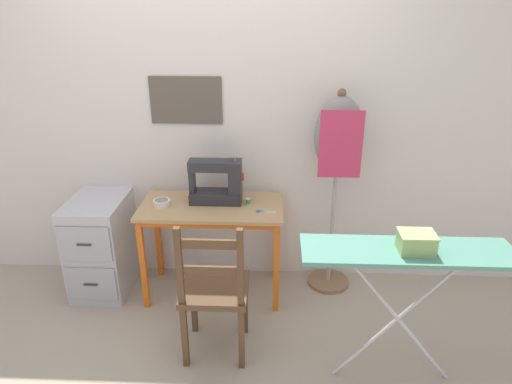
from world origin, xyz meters
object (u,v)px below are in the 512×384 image
(filing_cabinet, at_px, (102,245))
(dress_form, at_px, (338,147))
(scissors, at_px, (263,212))
(ironing_board, at_px, (407,258))
(storage_box, at_px, (416,242))
(fabric_bowl, at_px, (162,202))
(sewing_machine, at_px, (219,183))
(thread_spool_near_machine, at_px, (248,201))
(wooden_chair, at_px, (214,292))

(filing_cabinet, relative_size, dress_form, 0.48)
(scissors, relative_size, ironing_board, 0.13)
(ironing_board, bearing_deg, storage_box, -26.44)
(storage_box, bearing_deg, fabric_bowl, 152.11)
(sewing_machine, relative_size, scissors, 2.72)
(sewing_machine, xyz_separation_m, dress_form, (0.83, 0.08, 0.26))
(thread_spool_near_machine, relative_size, dress_form, 0.03)
(dress_form, distance_m, storage_box, 1.03)
(wooden_chair, bearing_deg, fabric_bowl, 125.21)
(scissors, xyz_separation_m, dress_form, (0.51, 0.23, 0.40))
(filing_cabinet, bearing_deg, storage_box, -22.71)
(filing_cabinet, xyz_separation_m, dress_form, (1.73, 0.12, 0.76))
(sewing_machine, height_order, ironing_board, sewing_machine)
(dress_form, bearing_deg, ironing_board, -74.17)
(ironing_board, bearing_deg, dress_form, 105.83)
(wooden_chair, xyz_separation_m, ironing_board, (1.06, -0.16, 0.36))
(sewing_machine, height_order, wooden_chair, sewing_machine)
(thread_spool_near_machine, bearing_deg, filing_cabinet, -179.35)
(fabric_bowl, bearing_deg, sewing_machine, 11.12)
(storage_box, bearing_deg, sewing_machine, 141.78)
(fabric_bowl, height_order, thread_spool_near_machine, same)
(sewing_machine, height_order, filing_cabinet, sewing_machine)
(scissors, relative_size, thread_spool_near_machine, 3.30)
(wooden_chair, relative_size, dress_form, 0.62)
(dress_form, bearing_deg, fabric_bowl, -172.84)
(thread_spool_near_machine, bearing_deg, sewing_machine, 172.23)
(filing_cabinet, bearing_deg, sewing_machine, 2.61)
(wooden_chair, distance_m, storage_box, 1.20)
(wooden_chair, height_order, ironing_board, wooden_chair)
(dress_form, xyz_separation_m, ironing_board, (0.27, -0.95, -0.31))
(ironing_board, bearing_deg, wooden_chair, 171.18)
(wooden_chair, distance_m, dress_form, 1.30)
(thread_spool_near_machine, xyz_separation_m, ironing_board, (0.89, -0.85, 0.07))
(ironing_board, bearing_deg, thread_spool_near_machine, 136.49)
(fabric_bowl, xyz_separation_m, storage_box, (1.53, -0.81, 0.17))
(sewing_machine, height_order, fabric_bowl, sewing_machine)
(sewing_machine, relative_size, dress_form, 0.25)
(wooden_chair, xyz_separation_m, storage_box, (1.09, -0.18, 0.47))
(scissors, bearing_deg, thread_spool_near_machine, 130.65)
(wooden_chair, bearing_deg, storage_box, -9.37)
(scissors, xyz_separation_m, storage_box, (0.81, -0.74, 0.19))
(fabric_bowl, xyz_separation_m, dress_form, (1.23, 0.15, 0.38))
(dress_form, height_order, ironing_board, dress_form)
(scissors, relative_size, dress_form, 0.09)
(sewing_machine, bearing_deg, dress_form, 5.21)
(scissors, distance_m, filing_cabinet, 1.27)
(filing_cabinet, bearing_deg, thread_spool_near_machine, 0.65)
(sewing_machine, xyz_separation_m, fabric_bowl, (-0.40, -0.08, -0.13))
(thread_spool_near_machine, xyz_separation_m, filing_cabinet, (-1.11, -0.01, -0.38))
(filing_cabinet, relative_size, ironing_board, 0.66)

